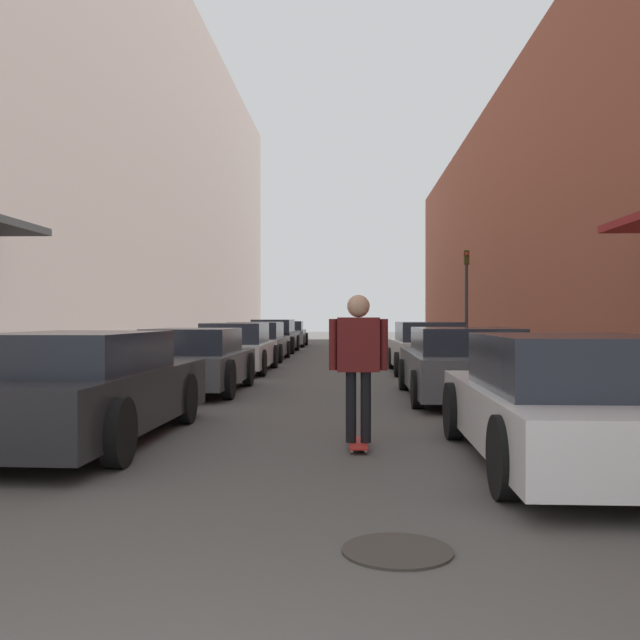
% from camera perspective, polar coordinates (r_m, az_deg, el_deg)
% --- Properties ---
extents(ground, '(100.22, 100.22, 0.00)m').
position_cam_1_polar(ground, '(19.75, 0.98, -4.03)').
color(ground, '#4C4947').
extents(curb_strip_left, '(1.80, 45.56, 0.12)m').
position_cam_1_polar(curb_strip_left, '(24.80, -9.32, -3.02)').
color(curb_strip_left, '#A3A099').
rests_on(curb_strip_left, ground).
extents(curb_strip_right, '(1.80, 45.56, 0.12)m').
position_cam_1_polar(curb_strip_right, '(24.62, 11.90, -3.05)').
color(curb_strip_right, '#A3A099').
rests_on(curb_strip_right, ground).
extents(building_row_left, '(4.90, 45.56, 13.45)m').
position_cam_1_polar(building_row_left, '(26.04, -15.73, 11.88)').
color(building_row_left, '#564C47').
rests_on(building_row_left, ground).
extents(building_row_right, '(4.90, 45.56, 9.16)m').
position_cam_1_polar(building_row_right, '(25.40, 18.43, 7.26)').
color(building_row_right, brown).
rests_on(building_row_right, ground).
extents(parked_car_left_0, '(1.93, 4.70, 1.30)m').
position_cam_1_polar(parked_car_left_0, '(8.85, -18.41, -5.19)').
color(parked_car_left_0, '#232326').
rests_on(parked_car_left_0, ground).
extents(parked_car_left_1, '(1.90, 4.01, 1.25)m').
position_cam_1_polar(parked_car_left_1, '(14.12, -9.98, -3.25)').
color(parked_car_left_1, '#515459').
rests_on(parked_car_left_1, ground).
extents(parked_car_left_2, '(1.88, 4.55, 1.31)m').
position_cam_1_polar(parked_car_left_2, '(19.16, -6.68, -2.27)').
color(parked_car_left_2, silver).
rests_on(parked_car_left_2, ground).
extents(parked_car_left_3, '(1.98, 4.69, 1.30)m').
position_cam_1_polar(parked_car_left_3, '(24.33, -5.07, -1.76)').
color(parked_car_left_3, '#515459').
rests_on(parked_car_left_3, ground).
extents(parked_car_left_4, '(1.90, 4.35, 1.36)m').
position_cam_1_polar(parked_car_left_4, '(29.63, -3.72, -1.33)').
color(parked_car_left_4, black).
rests_on(parked_car_left_4, ground).
extents(parked_car_left_5, '(1.98, 4.45, 1.26)m').
position_cam_1_polar(parked_car_left_5, '(35.51, -2.71, -1.13)').
color(parked_car_left_5, gray).
rests_on(parked_car_left_5, ground).
extents(parked_car_right_0, '(2.00, 4.58, 1.30)m').
position_cam_1_polar(parked_car_right_0, '(7.51, 19.24, -6.24)').
color(parked_car_right_0, silver).
rests_on(parked_car_right_0, ground).
extents(parked_car_right_1, '(2.07, 4.69, 1.28)m').
position_cam_1_polar(parked_car_right_1, '(13.06, 11.37, -3.49)').
color(parked_car_right_1, '#515459').
rests_on(parked_car_right_1, ground).
extents(parked_car_right_2, '(1.90, 4.23, 1.34)m').
position_cam_1_polar(parked_car_right_2, '(18.97, 8.61, -2.27)').
color(parked_car_right_2, silver).
rests_on(parked_car_right_2, ground).
extents(skateboarder, '(0.66, 0.78, 1.72)m').
position_cam_1_polar(skateboarder, '(7.96, 3.09, -2.74)').
color(skateboarder, '#B2231E').
rests_on(skateboarder, ground).
extents(manhole_cover, '(0.70, 0.70, 0.02)m').
position_cam_1_polar(manhole_cover, '(4.71, 6.22, -17.87)').
color(manhole_cover, '#332D28').
rests_on(manhole_cover, ground).
extents(traffic_light, '(0.16, 0.22, 3.44)m').
position_cam_1_polar(traffic_light, '(22.84, 11.63, 2.19)').
color(traffic_light, '#2D2D2D').
rests_on(traffic_light, curb_strip_right).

